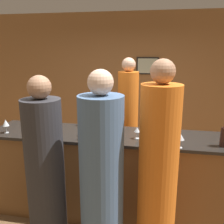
# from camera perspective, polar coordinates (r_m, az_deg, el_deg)

# --- Properties ---
(ground_plane) EXTENTS (14.00, 14.00, 0.00)m
(ground_plane) POSITION_cam_1_polar(r_m,az_deg,el_deg) (3.53, -1.65, -21.79)
(ground_plane) COLOR brown
(back_wall) EXTENTS (8.00, 0.08, 2.80)m
(back_wall) POSITION_cam_1_polar(r_m,az_deg,el_deg) (5.25, 3.82, 6.76)
(back_wall) COLOR olive
(back_wall) RESTS_ON ground_plane
(bar_counter) EXTENTS (2.85, 0.68, 1.08)m
(bar_counter) POSITION_cam_1_polar(r_m,az_deg,el_deg) (3.24, -1.72, -14.00)
(bar_counter) COLOR brown
(bar_counter) RESTS_ON ground_plane
(bartender) EXTENTS (0.30, 0.30, 1.96)m
(bartender) POSITION_cam_1_polar(r_m,az_deg,el_deg) (3.75, 3.61, -3.63)
(bartender) COLOR orange
(bartender) RESTS_ON ground_plane
(guest_0) EXTENTS (0.40, 0.40, 1.92)m
(guest_0) POSITION_cam_1_polar(r_m,az_deg,el_deg) (2.36, -2.38, -16.00)
(guest_0) COLOR #4C6B93
(guest_0) RESTS_ON ground_plane
(guest_1) EXTENTS (0.36, 0.36, 2.00)m
(guest_1) POSITION_cam_1_polar(r_m,az_deg,el_deg) (2.40, 10.39, -14.43)
(guest_1) COLOR orange
(guest_1) RESTS_ON ground_plane
(guest_2) EXTENTS (0.38, 0.38, 1.85)m
(guest_2) POSITION_cam_1_polar(r_m,az_deg,el_deg) (2.64, -14.93, -13.84)
(guest_2) COLOR #2D2D33
(guest_2) RESTS_ON ground_plane
(wine_bottle_0) EXTENTS (0.08, 0.08, 0.28)m
(wine_bottle_0) POSITION_cam_1_polar(r_m,az_deg,el_deg) (3.33, -5.87, -1.36)
(wine_bottle_0) COLOR black
(wine_bottle_0) RESTS_ON bar_counter
(wine_bottle_1) EXTENTS (0.08, 0.08, 0.29)m
(wine_bottle_1) POSITION_cam_1_polar(r_m,az_deg,el_deg) (2.86, 24.24, -5.15)
(wine_bottle_1) COLOR black
(wine_bottle_1) RESTS_ON bar_counter
(wine_glass_0) EXTENTS (0.08, 0.08, 0.17)m
(wine_glass_0) POSITION_cam_1_polar(r_m,az_deg,el_deg) (3.28, -23.12, -2.35)
(wine_glass_0) COLOR silver
(wine_glass_0) RESTS_ON bar_counter
(wine_glass_1) EXTENTS (0.08, 0.08, 0.16)m
(wine_glass_1) POSITION_cam_1_polar(r_m,az_deg,el_deg) (2.66, 15.38, -5.55)
(wine_glass_1) COLOR silver
(wine_glass_1) RESTS_ON bar_counter
(wine_glass_2) EXTENTS (0.08, 0.08, 0.19)m
(wine_glass_2) POSITION_cam_1_polar(r_m,az_deg,el_deg) (3.01, -12.11, -2.59)
(wine_glass_2) COLOR silver
(wine_glass_2) RESTS_ON bar_counter
(wine_glass_3) EXTENTS (0.07, 0.07, 0.14)m
(wine_glass_3) POSITION_cam_1_polar(r_m,az_deg,el_deg) (2.85, 5.74, -4.14)
(wine_glass_3) COLOR silver
(wine_glass_3) RESTS_ON bar_counter
(wine_glass_4) EXTENTS (0.08, 0.08, 0.17)m
(wine_glass_4) POSITION_cam_1_polar(r_m,az_deg,el_deg) (2.92, -6.36, -3.02)
(wine_glass_4) COLOR silver
(wine_glass_4) RESTS_ON bar_counter
(wine_glass_5) EXTENTS (0.07, 0.07, 0.18)m
(wine_glass_5) POSITION_cam_1_polar(r_m,az_deg,el_deg) (2.80, -6.33, -3.74)
(wine_glass_5) COLOR silver
(wine_glass_5) RESTS_ON bar_counter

